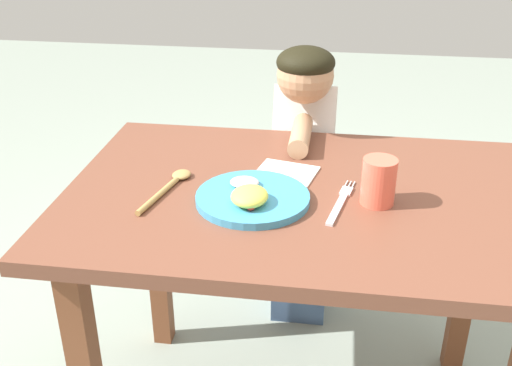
% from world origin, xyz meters
% --- Properties ---
extents(dining_table, '(1.08, 0.72, 0.71)m').
position_xyz_m(dining_table, '(0.00, 0.00, 0.61)').
color(dining_table, brown).
rests_on(dining_table, ground_plane).
extents(plate, '(0.25, 0.25, 0.05)m').
position_xyz_m(plate, '(-0.11, -0.07, 0.73)').
color(plate, '#3C91BD').
rests_on(plate, dining_table).
extents(fork, '(0.06, 0.21, 0.01)m').
position_xyz_m(fork, '(0.08, -0.05, 0.71)').
color(fork, silver).
rests_on(fork, dining_table).
extents(spoon, '(0.08, 0.22, 0.02)m').
position_xyz_m(spoon, '(-0.31, -0.02, 0.72)').
color(spoon, '#AA8649').
rests_on(spoon, dining_table).
extents(drinking_cup, '(0.07, 0.07, 0.10)m').
position_xyz_m(drinking_cup, '(0.16, -0.03, 0.76)').
color(drinking_cup, '#EF624A').
rests_on(drinking_cup, dining_table).
extents(person, '(0.18, 0.39, 0.95)m').
position_xyz_m(person, '(-0.03, 0.44, 0.51)').
color(person, '#3A5073').
rests_on(person, ground_plane).
extents(napkin, '(0.16, 0.14, 0.00)m').
position_xyz_m(napkin, '(-0.05, 0.09, 0.71)').
color(napkin, white).
rests_on(napkin, dining_table).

